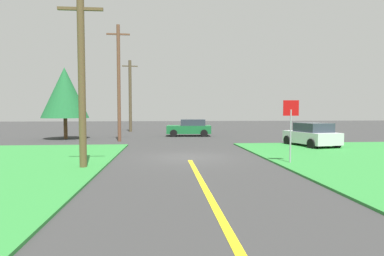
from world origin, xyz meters
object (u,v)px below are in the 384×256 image
at_px(car_on_crossroad, 312,135).
at_px(utility_pole_far, 130,95).
at_px(oak_tree_left, 65,93).
at_px(stop_sign, 291,120).
at_px(utility_pole_near, 82,80).
at_px(utility_pole_mid, 119,82).
at_px(car_approaching_junction, 190,128).

relative_size(car_on_crossroad, utility_pole_far, 0.50).
distance_m(utility_pole_far, oak_tree_left, 10.22).
distance_m(stop_sign, car_on_crossroad, 7.81).
xyz_separation_m(utility_pole_near, oak_tree_left, (-5.15, 14.60, 0.31)).
bearing_deg(oak_tree_left, car_on_crossroad, -23.01).
relative_size(stop_sign, utility_pole_mid, 0.32).
xyz_separation_m(car_on_crossroad, oak_tree_left, (-18.37, 7.80, 3.18)).
bearing_deg(utility_pole_far, car_on_crossroad, -50.86).
height_order(car_approaching_junction, oak_tree_left, oak_tree_left).
relative_size(stop_sign, car_on_crossroad, 0.70).
distance_m(car_on_crossroad, car_approaching_junction, 12.33).
distance_m(car_on_crossroad, oak_tree_left, 20.21).
relative_size(utility_pole_mid, utility_pole_far, 1.10).
bearing_deg(utility_pole_near, utility_pole_far, 91.33).
bearing_deg(car_on_crossroad, utility_pole_far, 27.74).
bearing_deg(utility_pole_mid, utility_pole_near, -89.15).
relative_size(stop_sign, utility_pole_near, 0.41).
distance_m(car_approaching_junction, utility_pole_far, 10.11).
bearing_deg(utility_pole_far, oak_tree_left, -116.77).
bearing_deg(oak_tree_left, stop_sign, -45.21).
height_order(stop_sign, car_approaching_junction, stop_sign).
relative_size(car_approaching_junction, oak_tree_left, 0.70).
distance_m(car_approaching_junction, utility_pole_near, 17.90).
bearing_deg(car_approaching_junction, utility_pole_mid, 42.71).
relative_size(utility_pole_far, oak_tree_left, 1.35).
height_order(car_approaching_junction, utility_pole_far, utility_pole_far).
distance_m(car_on_crossroad, utility_pole_near, 15.14).
bearing_deg(utility_pole_mid, car_approaching_junction, 38.64).
bearing_deg(stop_sign, utility_pole_near, 8.83).
bearing_deg(utility_pole_mid, car_on_crossroad, -20.71).
bearing_deg(car_approaching_junction, utility_pole_far, -43.67).
xyz_separation_m(utility_pole_far, oak_tree_left, (-4.60, -9.12, -0.25)).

